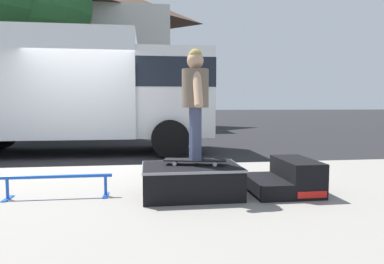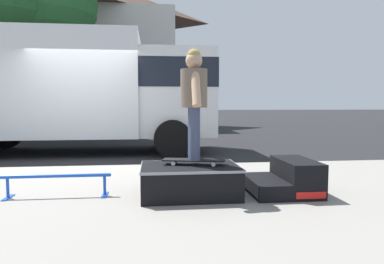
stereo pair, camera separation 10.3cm
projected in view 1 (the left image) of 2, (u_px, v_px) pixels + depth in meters
The scene contains 9 objects.
ground_plane at pixel (73, 168), 6.83m from camera, with size 140.00×140.00×0.00m, color black.
sidewalk_slab at pixel (16, 212), 3.86m from camera, with size 50.00×5.00×0.12m, color gray.
skate_box at pixel (191, 179), 4.28m from camera, with size 1.21×0.84×0.39m.
kicker_ramp at pixel (287, 179), 4.45m from camera, with size 0.83×0.87×0.43m.
grind_rail at pixel (57, 181), 4.20m from camera, with size 1.32×0.28×0.28m.
skateboard at pixel (195, 160), 4.31m from camera, with size 0.80×0.36×0.07m.
skater_kid at pixel (195, 95), 4.24m from camera, with size 0.33×0.70×1.37m.
box_truck at pixel (77, 87), 8.82m from camera, with size 6.91×2.63×3.05m.
house_behind at pixel (87, 52), 19.42m from camera, with size 9.54×8.23×8.40m.
Camera 1 is at (1.47, -7.00, 1.26)m, focal length 32.07 mm.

